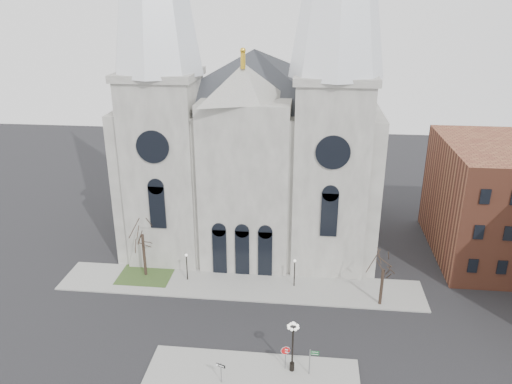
# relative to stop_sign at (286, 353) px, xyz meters

# --- Properties ---
(ground) EXTENTS (160.00, 160.00, 0.00)m
(ground) POSITION_rel_stop_sign_xyz_m (-5.74, 1.79, -1.80)
(ground) COLOR black
(ground) RESTS_ON ground
(sidewalk_far) EXTENTS (40.00, 6.00, 0.14)m
(sidewalk_far) POSITION_rel_stop_sign_xyz_m (-5.74, 12.79, -1.73)
(sidewalk_far) COLOR gray
(sidewalk_far) RESTS_ON ground
(grass_patch) EXTENTS (6.00, 5.00, 0.18)m
(grass_patch) POSITION_rel_stop_sign_xyz_m (-16.74, 13.79, -1.71)
(grass_patch) COLOR #32481E
(grass_patch) RESTS_ON ground
(cathedral) EXTENTS (33.00, 26.66, 54.00)m
(cathedral) POSITION_rel_stop_sign_xyz_m (-5.74, 24.65, 16.68)
(cathedral) COLOR gray
(cathedral) RESTS_ON ground
(bg_building_brick) EXTENTS (14.00, 18.00, 14.00)m
(bg_building_brick) POSITION_rel_stop_sign_xyz_m (24.26, 23.79, 5.20)
(bg_building_brick) COLOR brown
(bg_building_brick) RESTS_ON ground
(tree_left) EXTENTS (3.20, 3.20, 7.50)m
(tree_left) POSITION_rel_stop_sign_xyz_m (-16.74, 13.79, 3.78)
(tree_left) COLOR black
(tree_left) RESTS_ON ground
(tree_right) EXTENTS (3.20, 3.20, 6.00)m
(tree_right) POSITION_rel_stop_sign_xyz_m (9.26, 10.79, 2.67)
(tree_right) COLOR black
(tree_right) RESTS_ON ground
(ped_lamp_left) EXTENTS (0.32, 0.32, 3.26)m
(ped_lamp_left) POSITION_rel_stop_sign_xyz_m (-11.74, 13.29, 0.53)
(ped_lamp_left) COLOR black
(ped_lamp_left) RESTS_ON sidewalk_far
(ped_lamp_right) EXTENTS (0.32, 0.32, 3.26)m
(ped_lamp_right) POSITION_rel_stop_sign_xyz_m (0.26, 13.29, 0.53)
(ped_lamp_right) COLOR black
(ped_lamp_right) RESTS_ON sidewalk_far
(stop_sign) EXTENTS (0.83, 0.16, 2.31)m
(stop_sign) POSITION_rel_stop_sign_xyz_m (0.00, 0.00, 0.00)
(stop_sign) COLOR slate
(stop_sign) RESTS_ON sidewalk_near
(globe_lamp) EXTENTS (1.29, 1.29, 4.93)m
(globe_lamp) POSITION_rel_stop_sign_xyz_m (0.57, -0.15, 1.43)
(globe_lamp) COLOR black
(globe_lamp) RESTS_ON sidewalk_near
(one_way_sign) EXTENTS (0.80, 0.33, 1.92)m
(one_way_sign) POSITION_rel_stop_sign_xyz_m (-5.17, -2.19, -0.34)
(one_way_sign) COLOR slate
(one_way_sign) RESTS_ON sidewalk_near
(street_name_sign) EXTENTS (0.80, 0.10, 2.48)m
(street_name_sign) POSITION_rel_stop_sign_xyz_m (2.13, -0.43, -0.21)
(street_name_sign) COLOR slate
(street_name_sign) RESTS_ON sidewalk_near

